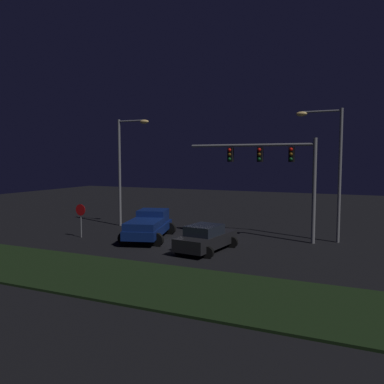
# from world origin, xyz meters

# --- Properties ---
(ground_plane) EXTENTS (80.00, 80.00, 0.00)m
(ground_plane) POSITION_xyz_m (0.00, 0.00, 0.00)
(ground_plane) COLOR black
(grass_median) EXTENTS (23.85, 5.28, 0.10)m
(grass_median) POSITION_xyz_m (0.00, -8.14, 0.05)
(grass_median) COLOR black
(grass_median) RESTS_ON ground_plane
(pickup_truck) EXTENTS (3.85, 5.74, 1.80)m
(pickup_truck) POSITION_xyz_m (-3.02, -0.02, 1.00)
(pickup_truck) COLOR navy
(pickup_truck) RESTS_ON ground_plane
(car_sedan) EXTENTS (2.83, 4.59, 1.51)m
(car_sedan) POSITION_xyz_m (1.66, -1.67, 0.74)
(car_sedan) COLOR black
(car_sedan) RESTS_ON ground_plane
(traffic_signal_gantry) EXTENTS (8.32, 0.56, 6.50)m
(traffic_signal_gantry) POSITION_xyz_m (4.47, 2.94, 4.90)
(traffic_signal_gantry) COLOR slate
(traffic_signal_gantry) RESTS_ON ground_plane
(street_lamp_left) EXTENTS (2.73, 0.44, 8.23)m
(street_lamp_left) POSITION_xyz_m (-7.21, 3.56, 5.19)
(street_lamp_left) COLOR slate
(street_lamp_left) RESTS_ON ground_plane
(street_lamp_right) EXTENTS (2.84, 0.44, 8.32)m
(street_lamp_right) POSITION_xyz_m (7.73, 3.90, 5.24)
(street_lamp_right) COLOR slate
(street_lamp_right) RESTS_ON ground_plane
(stop_sign) EXTENTS (0.76, 0.08, 2.23)m
(stop_sign) POSITION_xyz_m (-7.39, -1.50, 1.56)
(stop_sign) COLOR slate
(stop_sign) RESTS_ON ground_plane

